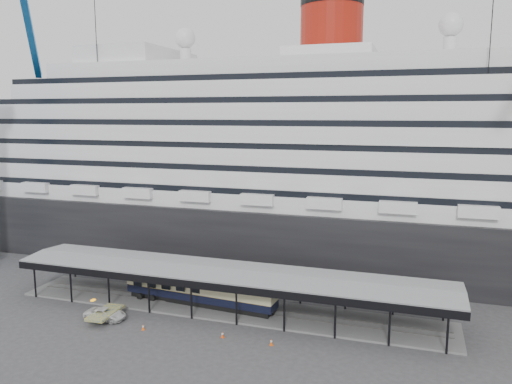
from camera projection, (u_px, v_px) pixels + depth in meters
The scene contains 8 objects.
ground at pixel (211, 325), 58.59m from camera, with size 200.00×200.00×0.00m, color #363638.
cruise_ship at pixel (283, 150), 85.75m from camera, with size 130.00×30.00×43.90m.
platform_canopy at pixel (226, 291), 62.91m from camera, with size 56.00×9.18×5.30m.
port_truck at pixel (105, 314), 59.89m from camera, with size 2.32×5.02×1.40m, color silver.
pullman_carriage at pixel (200, 287), 64.01m from camera, with size 20.82×4.34×20.30m.
traffic_cone_left at pixel (143, 327), 57.11m from camera, with size 0.41×0.41×0.69m.
traffic_cone_mid at pixel (223, 335), 55.16m from camera, with size 0.46×0.46×0.70m.
traffic_cone_right at pixel (271, 342), 53.32m from camera, with size 0.51×0.51×0.75m.
Camera 1 is at (22.19, -51.06, 24.60)m, focal length 35.00 mm.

